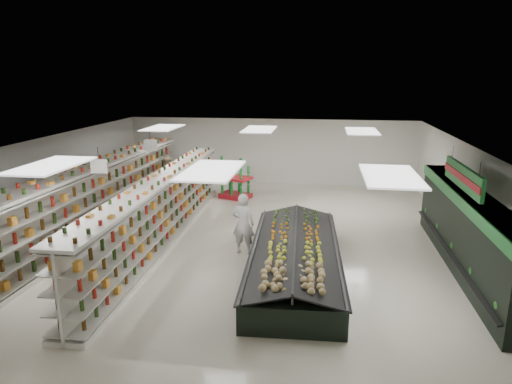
% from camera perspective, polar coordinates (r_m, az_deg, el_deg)
% --- Properties ---
extents(floor, '(16.00, 16.00, 0.00)m').
position_cam_1_polar(floor, '(15.19, -1.69, -5.91)').
color(floor, beige).
rests_on(floor, ground).
extents(ceiling, '(14.00, 16.00, 0.02)m').
position_cam_1_polar(ceiling, '(14.39, -1.78, 6.12)').
color(ceiling, white).
rests_on(ceiling, wall_back).
extents(wall_back, '(14.00, 0.02, 3.20)m').
position_cam_1_polar(wall_back, '(22.46, 1.82, 5.06)').
color(wall_back, white).
rests_on(wall_back, floor).
extents(wall_front, '(14.00, 0.02, 3.20)m').
position_cam_1_polar(wall_front, '(7.50, -12.80, -15.58)').
color(wall_front, white).
rests_on(wall_front, floor).
extents(wall_left, '(0.02, 16.00, 3.20)m').
position_cam_1_polar(wall_left, '(17.33, -25.18, 0.79)').
color(wall_left, white).
rests_on(wall_left, floor).
extents(wall_right, '(0.02, 16.00, 3.20)m').
position_cam_1_polar(wall_right, '(15.18, 25.28, -1.02)').
color(wall_right, white).
rests_on(wall_right, floor).
extents(produce_wall_case, '(0.93, 8.00, 2.20)m').
position_cam_1_polar(produce_wall_case, '(13.76, 24.99, -4.06)').
color(produce_wall_case, black).
rests_on(produce_wall_case, floor).
extents(aisle_sign_near, '(0.52, 0.06, 0.75)m').
position_cam_1_polar(aisle_sign_near, '(13.80, -19.03, 3.07)').
color(aisle_sign_near, white).
rests_on(aisle_sign_near, ceiling).
extents(aisle_sign_far, '(0.52, 0.06, 0.75)m').
position_cam_1_polar(aisle_sign_far, '(17.39, -13.08, 5.73)').
color(aisle_sign_far, white).
rests_on(aisle_sign_far, ceiling).
extents(hortifruti_banner, '(0.12, 3.20, 0.95)m').
position_cam_1_polar(hortifruti_banner, '(13.33, 24.47, 1.72)').
color(hortifruti_banner, '#1F7731').
rests_on(hortifruti_banner, ceiling).
extents(gondola_left, '(1.46, 13.56, 2.35)m').
position_cam_1_polar(gondola_left, '(16.34, -19.89, -1.35)').
color(gondola_left, silver).
rests_on(gondola_left, floor).
extents(gondola_center, '(1.08, 12.14, 2.10)m').
position_cam_1_polar(gondola_center, '(15.00, -11.79, -2.59)').
color(gondola_center, silver).
rests_on(gondola_center, floor).
extents(produce_island, '(2.72, 6.81, 1.00)m').
position_cam_1_polar(produce_island, '(12.70, 4.88, -7.99)').
color(produce_island, black).
rests_on(produce_island, floor).
extents(soda_endcap, '(1.56, 1.32, 1.70)m').
position_cam_1_polar(soda_endcap, '(19.92, -2.60, 1.54)').
color(soda_endcap, red).
rests_on(soda_endcap, floor).
extents(shopper_main, '(0.73, 0.51, 1.88)m').
position_cam_1_polar(shopper_main, '(13.74, -1.60, -4.00)').
color(shopper_main, silver).
rests_on(shopper_main, floor).
extents(shopper_background, '(0.72, 0.99, 1.86)m').
position_cam_1_polar(shopper_background, '(20.31, -10.80, 1.86)').
color(shopper_background, tan).
rests_on(shopper_background, floor).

